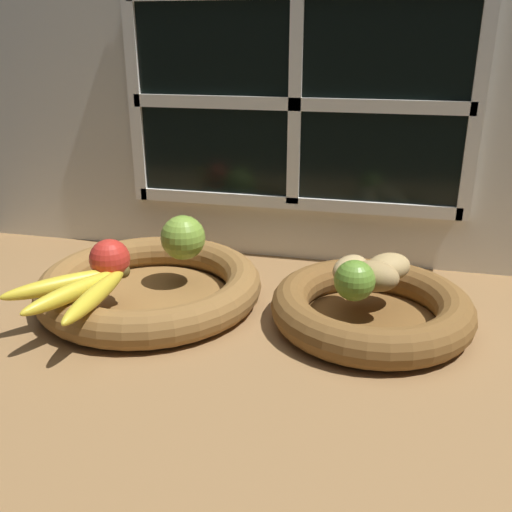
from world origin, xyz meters
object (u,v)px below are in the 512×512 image
(fruit_bowl_left, at_px, (150,286))
(lime_near, at_px, (355,280))
(banana_bunch_front, at_px, (80,289))
(potato_large, at_px, (374,276))
(potato_oblong, at_px, (350,269))
(fruit_bowl_right, at_px, (371,308))
(apple_green_back, at_px, (183,238))
(apple_red_front, at_px, (110,259))
(potato_back, at_px, (388,267))

(fruit_bowl_left, relative_size, lime_near, 6.20)
(banana_bunch_front, distance_m, potato_large, 0.45)
(potato_large, xyz_separation_m, potato_oblong, (-0.04, 0.03, -0.00))
(potato_oblong, bearing_deg, fruit_bowl_right, -37.87)
(apple_green_back, bearing_deg, fruit_bowl_left, -125.06)
(fruit_bowl_right, relative_size, banana_bunch_front, 1.59)
(apple_green_back, height_order, potato_large, apple_green_back)
(apple_green_back, bearing_deg, lime_near, -18.07)
(potato_large, bearing_deg, apple_red_front, -173.32)
(fruit_bowl_left, height_order, potato_oblong, potato_oblong)
(fruit_bowl_right, height_order, lime_near, lime_near)
(apple_green_back, distance_m, banana_bunch_front, 0.21)
(potato_large, height_order, potato_back, potato_large)
(potato_oblong, distance_m, lime_near, 0.07)
(banana_bunch_front, height_order, potato_back, potato_back)
(apple_red_front, height_order, potato_large, apple_red_front)
(banana_bunch_front, bearing_deg, fruit_bowl_right, 16.67)
(potato_back, distance_m, potato_oblong, 0.06)
(fruit_bowl_right, xyz_separation_m, potato_back, (0.02, 0.05, 0.05))
(fruit_bowl_left, bearing_deg, lime_near, -6.68)
(fruit_bowl_left, relative_size, apple_red_front, 5.83)
(potato_oblong, bearing_deg, apple_red_front, -168.37)
(fruit_bowl_left, relative_size, apple_green_back, 4.85)
(apple_green_back, xyz_separation_m, potato_back, (0.35, -0.01, -0.02))
(apple_green_back, bearing_deg, potato_back, -2.09)
(fruit_bowl_left, height_order, apple_red_front, apple_red_front)
(fruit_bowl_left, height_order, fruit_bowl_right, same)
(potato_back, bearing_deg, banana_bunch_front, -158.80)
(fruit_bowl_left, relative_size, fruit_bowl_right, 1.20)
(fruit_bowl_right, xyz_separation_m, banana_bunch_front, (-0.43, -0.13, 0.05))
(potato_large, xyz_separation_m, lime_near, (-0.03, -0.04, 0.01))
(fruit_bowl_left, bearing_deg, apple_green_back, 54.94)
(apple_red_front, bearing_deg, fruit_bowl_left, 47.61)
(potato_back, xyz_separation_m, potato_oblong, (-0.06, -0.02, -0.00))
(fruit_bowl_left, height_order, apple_green_back, apple_green_back)
(potato_large, relative_size, lime_near, 1.27)
(fruit_bowl_right, distance_m, apple_red_front, 0.42)
(potato_oblong, bearing_deg, lime_near, -81.35)
(apple_green_back, distance_m, apple_red_front, 0.14)
(potato_back, bearing_deg, apple_green_back, 177.91)
(fruit_bowl_right, bearing_deg, banana_bunch_front, -163.33)
(potato_large, bearing_deg, lime_near, -123.69)
(fruit_bowl_left, xyz_separation_m, apple_red_front, (-0.04, -0.05, 0.06))
(lime_near, bearing_deg, fruit_bowl_left, 173.32)
(apple_red_front, xyz_separation_m, potato_large, (0.42, 0.05, -0.01))
(potato_large, height_order, lime_near, lime_near)
(fruit_bowl_right, xyz_separation_m, apple_green_back, (-0.33, 0.06, 0.07))
(apple_green_back, xyz_separation_m, lime_near, (0.30, -0.10, -0.01))
(banana_bunch_front, bearing_deg, apple_green_back, 62.65)
(fruit_bowl_left, bearing_deg, potato_oblong, 4.99)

